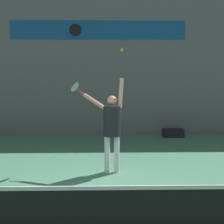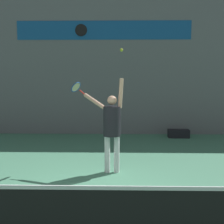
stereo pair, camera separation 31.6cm
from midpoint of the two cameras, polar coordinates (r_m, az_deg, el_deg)
ground_plane at (r=5.81m, az=-2.98°, el=-16.38°), size 18.00×18.00×0.00m
back_wall at (r=11.66m, az=-0.72°, el=8.15°), size 18.00×0.10×5.00m
sponsor_banner at (r=11.69m, az=-0.74°, el=14.74°), size 6.34×0.02×0.67m
scoreboard_clock at (r=11.73m, az=-4.89°, el=14.69°), size 0.44×0.04×0.44m
court_net at (r=4.12m, az=-4.84°, el=-19.23°), size 8.31×0.07×1.06m
tennis_player at (r=7.18m, az=1.20°, el=-2.30°), size 0.98×0.64×2.19m
tennis_racket at (r=7.68m, az=-5.33°, el=4.47°), size 0.41×0.35×0.32m
tennis_ball at (r=7.00m, az=3.06°, el=11.26°), size 0.07×0.07×0.07m
equipment_bag at (r=11.47m, az=12.85°, el=-3.86°), size 0.75×0.34×0.29m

